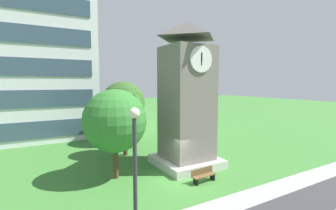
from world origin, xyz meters
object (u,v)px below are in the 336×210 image
(clock_tower, at_px, (187,103))
(tree_by_building, at_px, (123,103))
(street_lamp, at_px, (135,172))
(tree_streetside, at_px, (125,111))
(tree_near_tower, at_px, (115,121))
(park_bench, at_px, (204,175))

(clock_tower, xyz_separation_m, tree_by_building, (-1.82, 9.24, -0.64))
(clock_tower, bearing_deg, street_lamp, -133.03)
(street_lamp, relative_size, tree_by_building, 0.86)
(street_lamp, bearing_deg, tree_streetside, 71.46)
(street_lamp, xyz_separation_m, tree_near_tower, (1.99, 8.36, 0.38))
(clock_tower, xyz_separation_m, street_lamp, (-7.59, -8.13, -1.38))
(tree_by_building, xyz_separation_m, tree_near_tower, (-3.78, -9.02, -0.36))
(clock_tower, distance_m, park_bench, 5.57)
(tree_streetside, bearing_deg, park_bench, -73.72)
(tree_near_tower, xyz_separation_m, tree_streetside, (2.37, 4.65, 0.08))
(clock_tower, relative_size, tree_by_building, 1.66)
(clock_tower, distance_m, tree_by_building, 9.44)
(tree_by_building, bearing_deg, clock_tower, -78.86)
(tree_by_building, height_order, tree_near_tower, tree_by_building)
(tree_streetside, bearing_deg, clock_tower, -56.48)
(clock_tower, bearing_deg, tree_near_tower, 177.73)
(tree_by_building, relative_size, tree_near_tower, 1.09)
(clock_tower, relative_size, street_lamp, 1.93)
(tree_near_tower, bearing_deg, park_bench, -36.21)
(tree_by_building, height_order, tree_streetside, tree_by_building)
(park_bench, xyz_separation_m, tree_near_tower, (-4.75, 3.48, 3.45))
(park_bench, xyz_separation_m, tree_by_building, (-0.96, 12.50, 3.81))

